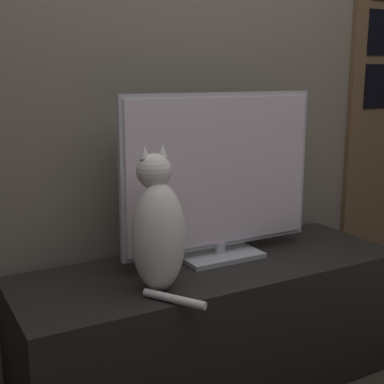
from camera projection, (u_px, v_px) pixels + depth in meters
The scene contains 4 objects.
wall_back at pixel (175, 69), 2.25m from camera, with size 4.80×0.05×2.60m.
tv_stand at pixel (213, 326), 2.20m from camera, with size 1.58×0.55×0.53m.
tv at pixel (220, 178), 2.16m from camera, with size 0.86×0.20×0.68m.
cat at pixel (158, 230), 1.85m from camera, with size 0.20×0.33×0.51m.
Camera 1 is at (-1.06, -0.83, 1.28)m, focal length 50.00 mm.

